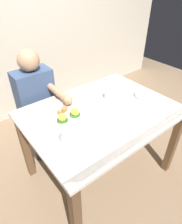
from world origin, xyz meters
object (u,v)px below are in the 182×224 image
coffee_mug (109,94)px  diner_person (38,101)px  eggs_benedict_plate (68,117)px  water_glass_near (66,138)px  fruit_bowl (142,94)px  fork (80,98)px  dining_table (101,122)px

coffee_mug → diner_person: size_ratio=0.10×
eggs_benedict_plate → water_glass_near: water_glass_near is taller
fruit_bowl → diner_person: diner_person is taller
fruit_bowl → fork: (-0.44, 0.33, -0.03)m
eggs_benedict_plate → coffee_mug: coffee_mug is taller
eggs_benedict_plate → coffee_mug: bearing=4.1°
eggs_benedict_plate → diner_person: (-0.01, 0.53, -0.11)m
dining_table → fork: size_ratio=7.89×
fruit_bowl → coffee_mug: 0.30m
eggs_benedict_plate → fruit_bowl: bearing=-10.3°
eggs_benedict_plate → diner_person: bearing=91.5°
fruit_bowl → coffee_mug: coffee_mug is taller
fruit_bowl → diner_person: bearing=137.3°
fork → water_glass_near: bearing=-134.7°
dining_table → eggs_benedict_plate: size_ratio=4.44×
fruit_bowl → diner_person: 0.97m
fruit_bowl → coffee_mug: bearing=147.5°
dining_table → diner_person: 0.66m
eggs_benedict_plate → water_glass_near: size_ratio=2.08×
coffee_mug → water_glass_near: 0.65m
dining_table → water_glass_near: (-0.42, -0.14, 0.16)m
dining_table → eggs_benedict_plate: eggs_benedict_plate is taller
water_glass_near → fruit_bowl: bearing=5.8°
dining_table → coffee_mug: size_ratio=10.78×
coffee_mug → fork: bearing=139.4°
dining_table → eggs_benedict_plate: 0.31m
dining_table → eggs_benedict_plate: (-0.27, 0.07, 0.13)m
coffee_mug → fork: 0.26m
fork → diner_person: (-0.27, 0.33, -0.09)m
diner_person → dining_table: bearing=-64.7°
eggs_benedict_plate → diner_person: diner_person is taller
fork → water_glass_near: size_ratio=1.17×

